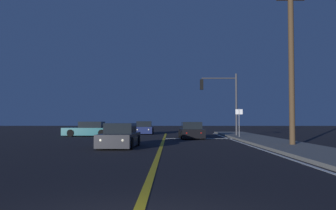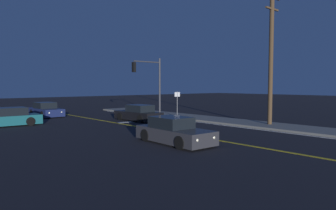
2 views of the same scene
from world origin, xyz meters
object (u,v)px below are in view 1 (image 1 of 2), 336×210
object	(u,v)px
car_parked_curb_navy	(144,128)
traffic_signal_near_right	(223,95)
utility_pole_right	(291,57)
car_far_approaching_black	(191,131)
street_sign_corner	(239,119)
car_lead_oncoming_teal	(90,130)
car_following_oncoming_charcoal	(120,137)

from	to	relation	value
car_parked_curb_navy	traffic_signal_near_right	distance (m)	10.41
traffic_signal_near_right	utility_pole_right	xyz separation A→B (m)	(2.25, -11.12, 1.42)
car_far_approaching_black	utility_pole_right	size ratio (longest dim) A/B	0.47
car_parked_curb_navy	traffic_signal_near_right	xyz separation A→B (m)	(7.38, -6.67, 3.08)
car_parked_curb_navy	utility_pole_right	world-z (taller)	utility_pole_right
utility_pole_right	car_parked_curb_navy	bearing A→B (deg)	118.44
traffic_signal_near_right	street_sign_corner	distance (m)	3.57
car_lead_oncoming_teal	street_sign_corner	size ratio (longest dim) A/B	1.94
car_far_approaching_black	car_lead_oncoming_teal	world-z (taller)	same
car_far_approaching_black	car_parked_curb_navy	size ratio (longest dim) A/B	1.02
car_following_oncoming_charcoal	car_far_approaching_black	bearing A→B (deg)	-113.67
car_parked_curb_navy	street_sign_corner	world-z (taller)	street_sign_corner
car_far_approaching_black	traffic_signal_near_right	size ratio (longest dim) A/B	0.82
car_parked_curb_navy	utility_pole_right	size ratio (longest dim) A/B	0.46
traffic_signal_near_right	utility_pole_right	world-z (taller)	utility_pole_right
car_lead_oncoming_teal	car_following_oncoming_charcoal	bearing A→B (deg)	-157.79
car_parked_curb_navy	car_following_oncoming_charcoal	bearing A→B (deg)	88.72
car_lead_oncoming_teal	utility_pole_right	bearing A→B (deg)	-129.05
car_far_approaching_black	traffic_signal_near_right	world-z (taller)	traffic_signal_near_right
car_lead_oncoming_teal	car_parked_curb_navy	world-z (taller)	same
utility_pole_right	traffic_signal_near_right	bearing A→B (deg)	101.45
car_far_approaching_black	car_parked_curb_navy	xyz separation A→B (m)	(-4.48, 8.76, 0.00)
utility_pole_right	street_sign_corner	xyz separation A→B (m)	(-1.40, 8.32, -3.47)
car_lead_oncoming_teal	car_parked_curb_navy	xyz separation A→B (m)	(4.61, 5.14, -0.00)
car_lead_oncoming_teal	traffic_signal_near_right	size ratio (longest dim) A/B	0.84
car_following_oncoming_charcoal	car_parked_curb_navy	size ratio (longest dim) A/B	1.01
car_following_oncoming_charcoal	street_sign_corner	xyz separation A→B (m)	(8.24, 8.56, 1.03)
car_following_oncoming_charcoal	street_sign_corner	size ratio (longest dim) A/B	1.89
car_far_approaching_black	traffic_signal_near_right	distance (m)	4.72
car_parked_curb_navy	utility_pole_right	distance (m)	20.73
car_lead_oncoming_teal	traffic_signal_near_right	distance (m)	12.48
car_far_approaching_black	street_sign_corner	world-z (taller)	street_sign_corner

